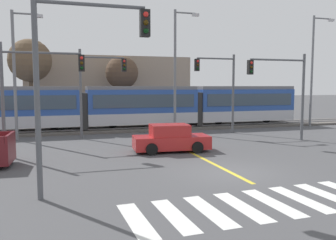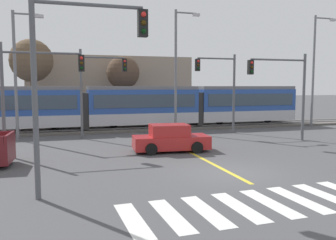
% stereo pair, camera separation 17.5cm
% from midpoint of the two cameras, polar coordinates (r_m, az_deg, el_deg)
% --- Properties ---
extents(ground_plane, '(200.00, 200.00, 0.00)m').
position_cam_midpoint_polar(ground_plane, '(15.39, 9.75, -8.33)').
color(ground_plane, '#474749').
extents(track_bed, '(120.00, 4.00, 0.18)m').
position_cam_midpoint_polar(track_bed, '(29.97, -3.95, -1.31)').
color(track_bed, '#56514C').
rests_on(track_bed, ground).
extents(rail_near, '(120.00, 0.08, 0.10)m').
position_cam_midpoint_polar(rail_near, '(29.26, -3.63, -1.20)').
color(rail_near, '#939399').
rests_on(rail_near, track_bed).
extents(rail_far, '(120.00, 0.08, 0.10)m').
position_cam_midpoint_polar(rail_far, '(30.65, -4.26, -0.90)').
color(rail_far, '#939399').
rests_on(rail_far, track_bed).
extents(light_rail_tram, '(28.00, 2.64, 3.43)m').
position_cam_midpoint_polar(light_rail_tram, '(29.75, -4.38, 2.41)').
color(light_rail_tram, '#B7BAC1').
rests_on(light_rail_tram, track_bed).
extents(crosswalk_stripe_0, '(0.67, 2.82, 0.01)m').
position_cam_midpoint_polar(crosswalk_stripe_0, '(10.12, -5.58, -15.71)').
color(crosswalk_stripe_0, silver).
rests_on(crosswalk_stripe_0, ground).
extents(crosswalk_stripe_1, '(0.67, 2.82, 0.01)m').
position_cam_midpoint_polar(crosswalk_stripe_1, '(10.42, 0.50, -15.04)').
color(crosswalk_stripe_1, silver).
rests_on(crosswalk_stripe_1, ground).
extents(crosswalk_stripe_2, '(0.67, 2.82, 0.01)m').
position_cam_midpoint_polar(crosswalk_stripe_2, '(10.83, 6.15, -14.27)').
color(crosswalk_stripe_2, silver).
rests_on(crosswalk_stripe_2, ground).
extents(crosswalk_stripe_3, '(0.67, 2.82, 0.01)m').
position_cam_midpoint_polar(crosswalk_stripe_3, '(11.32, 11.32, -13.45)').
color(crosswalk_stripe_3, silver).
rests_on(crosswalk_stripe_3, ground).
extents(crosswalk_stripe_4, '(0.67, 2.82, 0.01)m').
position_cam_midpoint_polar(crosswalk_stripe_4, '(11.90, 15.98, -12.61)').
color(crosswalk_stripe_4, silver).
rests_on(crosswalk_stripe_4, ground).
extents(crosswalk_stripe_5, '(0.67, 2.82, 0.01)m').
position_cam_midpoint_polar(crosswalk_stripe_5, '(12.55, 20.16, -11.78)').
color(crosswalk_stripe_5, silver).
rests_on(crosswalk_stripe_5, ground).
extents(crosswalk_stripe_6, '(0.67, 2.82, 0.01)m').
position_cam_midpoint_polar(crosswalk_stripe_6, '(13.26, 23.89, -10.99)').
color(crosswalk_stripe_6, silver).
rests_on(crosswalk_stripe_6, ground).
extents(lane_centre_line, '(0.20, 15.52, 0.01)m').
position_cam_midpoint_polar(lane_centre_line, '(20.71, 2.29, -4.65)').
color(lane_centre_line, gold).
rests_on(lane_centre_line, ground).
extents(sedan_crossing, '(4.32, 2.15, 1.52)m').
position_cam_midpoint_polar(sedan_crossing, '(19.83, 0.22, -3.06)').
color(sedan_crossing, '#B22323').
rests_on(sedan_crossing, ground).
extents(traffic_light_mid_left, '(4.25, 0.38, 5.88)m').
position_cam_midpoint_polar(traffic_light_mid_left, '(20.06, -21.17, 5.83)').
color(traffic_light_mid_left, '#515459').
rests_on(traffic_light_mid_left, ground).
extents(traffic_light_near_left, '(3.75, 0.38, 6.77)m').
position_cam_midpoint_polar(traffic_light_near_left, '(11.95, -15.17, 8.91)').
color(traffic_light_near_left, '#515459').
rests_on(traffic_light_near_left, ground).
extents(traffic_light_mid_right, '(4.25, 0.38, 5.74)m').
position_cam_midpoint_polar(traffic_light_mid_right, '(24.38, 17.94, 5.68)').
color(traffic_light_mid_right, '#515459').
rests_on(traffic_light_mid_right, ground).
extents(traffic_light_far_right, '(3.25, 0.38, 6.01)m').
position_cam_midpoint_polar(traffic_light_far_right, '(27.26, 8.26, 6.16)').
color(traffic_light_far_right, '#515459').
rests_on(traffic_light_far_right, ground).
extents(traffic_light_far_left, '(3.25, 0.38, 6.12)m').
position_cam_midpoint_polar(traffic_light_far_left, '(25.12, -11.64, 6.13)').
color(traffic_light_far_left, '#515459').
rests_on(traffic_light_far_left, ground).
extents(street_lamp_west, '(2.00, 0.28, 8.55)m').
position_cam_midpoint_polar(street_lamp_west, '(25.70, -23.24, 7.70)').
color(street_lamp_west, slate).
rests_on(street_lamp_west, ground).
extents(street_lamp_centre, '(2.02, 0.28, 9.39)m').
position_cam_midpoint_polar(street_lamp_centre, '(27.61, 1.28, 8.86)').
color(street_lamp_centre, slate).
rests_on(street_lamp_centre, ground).
extents(street_lamp_east, '(2.17, 0.28, 9.71)m').
position_cam_midpoint_polar(street_lamp_east, '(34.11, 22.21, 8.14)').
color(street_lamp_east, slate).
rests_on(street_lamp_east, ground).
extents(bare_tree_west, '(3.80, 3.80, 7.79)m').
position_cam_midpoint_polar(bare_tree_west, '(34.38, -21.40, 8.84)').
color(bare_tree_west, brown).
rests_on(bare_tree_west, ground).
extents(bare_tree_east, '(3.23, 3.23, 6.54)m').
position_cam_midpoint_polar(bare_tree_east, '(35.38, -7.56, 7.49)').
color(bare_tree_east, brown).
rests_on(bare_tree_east, ground).
extents(building_backdrop_far, '(17.37, 6.00, 6.78)m').
position_cam_midpoint_polar(building_backdrop_far, '(40.66, -9.66, 5.09)').
color(building_backdrop_far, gray).
rests_on(building_backdrop_far, ground).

